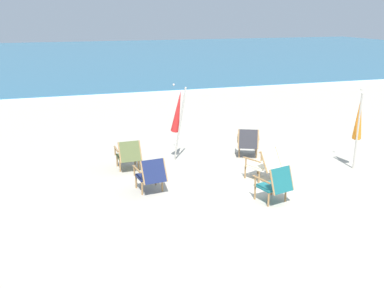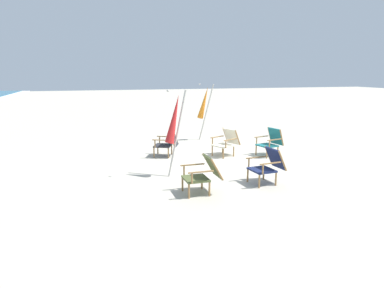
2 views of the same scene
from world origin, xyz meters
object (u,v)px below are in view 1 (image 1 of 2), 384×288
at_px(beach_chair_back_right, 264,163).
at_px(beach_chair_front_right, 151,174).
at_px(beach_chair_back_left, 248,142).
at_px(umbrella_furled_red, 178,112).
at_px(beach_chair_far_center, 276,184).
at_px(beach_chair_front_left, 129,154).
at_px(umbrella_furled_orange, 359,118).

xyz_separation_m(beach_chair_back_right, beach_chair_front_right, (-2.70, 0.09, -0.00)).
xyz_separation_m(beach_chair_back_left, umbrella_furled_red, (-1.91, 0.24, 0.92)).
xyz_separation_m(beach_chair_back_left, beach_chair_far_center, (-0.75, -2.99, 0.00)).
distance_m(beach_chair_front_left, umbrella_furled_orange, 5.73).
bearing_deg(beach_chair_far_center, umbrella_furled_orange, 22.69).
relative_size(beach_chair_front_left, beach_chair_far_center, 0.96).
bearing_deg(beach_chair_back_right, beach_chair_front_right, 178.13).
distance_m(beach_chair_far_center, umbrella_furled_red, 3.56).
bearing_deg(umbrella_furled_red, beach_chair_far_center, -70.13).
distance_m(beach_chair_back_right, beach_chair_front_left, 3.37).
relative_size(beach_chair_back_left, beach_chair_far_center, 1.04).
relative_size(umbrella_furled_orange, umbrella_furled_red, 1.00).
distance_m(beach_chair_front_left, beach_chair_far_center, 3.89).
distance_m(beach_chair_front_left, umbrella_furled_red, 1.69).
height_order(umbrella_furled_orange, umbrella_furled_red, umbrella_furled_red).
xyz_separation_m(beach_chair_far_center, umbrella_furled_orange, (2.84, 1.19, 0.92)).
relative_size(beach_chair_front_right, umbrella_furled_red, 0.38).
bearing_deg(umbrella_furled_orange, beach_chair_front_left, 161.89).
distance_m(beach_chair_back_left, beach_chair_far_center, 3.08).
bearing_deg(beach_chair_front_right, umbrella_furled_red, 58.37).
height_order(beach_chair_back_left, beach_chair_far_center, beach_chair_far_center).
bearing_deg(beach_chair_back_left, umbrella_furled_orange, -40.82).
bearing_deg(beach_chair_back_right, beach_chair_front_left, 150.02).
relative_size(beach_chair_back_left, umbrella_furled_red, 0.41).
xyz_separation_m(beach_chair_far_center, umbrella_furled_red, (-1.17, 3.23, 0.92)).
distance_m(beach_chair_front_right, beach_chair_back_left, 3.48).
bearing_deg(umbrella_furled_red, beach_chair_front_left, -168.23).
xyz_separation_m(beach_chair_front_left, beach_chair_front_right, (0.22, -1.59, 0.00)).
height_order(beach_chair_front_right, umbrella_furled_red, umbrella_furled_red).
relative_size(beach_chair_front_right, umbrella_furled_orange, 0.38).
distance_m(beach_chair_back_right, beach_chair_back_left, 1.77).
bearing_deg(beach_chair_front_right, umbrella_furled_orange, -1.82).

